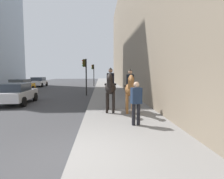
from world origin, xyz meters
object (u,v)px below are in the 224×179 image
(car_near_lane, at_px, (16,93))
(car_far_lane, at_px, (20,86))
(mounted_horse_near, at_px, (110,87))
(traffic_light_near_curb, at_px, (85,71))
(traffic_light_far_curb, at_px, (93,72))
(car_mid_lane, at_px, (38,82))
(pedestrian_greeting, at_px, (136,100))
(mounted_horse_far, at_px, (130,89))

(car_near_lane, relative_size, car_far_lane, 0.89)
(mounted_horse_near, bearing_deg, traffic_light_near_curb, -160.72)
(traffic_light_near_curb, relative_size, traffic_light_far_curb, 1.01)
(car_near_lane, xyz_separation_m, car_mid_lane, (16.12, 3.68, 0.00))
(mounted_horse_near, relative_size, pedestrian_greeting, 1.36)
(car_mid_lane, xyz_separation_m, car_far_lane, (-8.51, -0.77, -0.02))
(mounted_horse_near, xyz_separation_m, car_far_lane, (11.06, 9.26, -0.67))
(mounted_horse_near, relative_size, car_far_lane, 0.51)
(car_near_lane, xyz_separation_m, car_far_lane, (7.61, 2.91, -0.01))
(car_far_lane, bearing_deg, car_mid_lane, -172.13)
(mounted_horse_near, xyz_separation_m, traffic_light_near_curb, (8.02, 1.95, 0.91))
(pedestrian_greeting, distance_m, car_near_lane, 9.42)
(mounted_horse_far, relative_size, car_mid_lane, 0.52)
(traffic_light_near_curb, height_order, traffic_light_far_curb, traffic_light_near_curb)
(mounted_horse_near, distance_m, traffic_light_far_curb, 19.67)
(pedestrian_greeting, bearing_deg, car_mid_lane, 15.27)
(car_far_lane, xyz_separation_m, traffic_light_near_curb, (-3.04, -7.31, 1.59))
(car_mid_lane, bearing_deg, pedestrian_greeting, 24.83)
(car_mid_lane, height_order, car_far_lane, same)
(car_mid_lane, relative_size, traffic_light_far_curb, 1.26)
(car_far_lane, relative_size, traffic_light_near_curb, 1.33)
(car_mid_lane, relative_size, traffic_light_near_curb, 1.24)
(mounted_horse_near, distance_m, car_near_lane, 7.25)
(mounted_horse_far, relative_size, car_near_lane, 0.55)
(mounted_horse_near, bearing_deg, car_far_lane, -134.44)
(car_near_lane, height_order, traffic_light_far_curb, traffic_light_far_curb)
(mounted_horse_far, height_order, traffic_light_near_curb, traffic_light_near_curb)
(mounted_horse_near, distance_m, car_mid_lane, 21.99)
(mounted_horse_near, relative_size, traffic_light_near_curb, 0.67)
(car_far_lane, bearing_deg, car_near_lane, 23.61)
(mounted_horse_near, bearing_deg, car_mid_lane, -147.23)
(traffic_light_near_curb, bearing_deg, pedestrian_greeting, -165.16)
(car_near_lane, bearing_deg, pedestrian_greeting, -132.57)
(pedestrian_greeting, height_order, traffic_light_far_curb, traffic_light_far_curb)
(pedestrian_greeting, distance_m, car_far_lane, 17.00)
(traffic_light_near_curb, bearing_deg, car_near_lane, 136.07)
(car_near_lane, xyz_separation_m, traffic_light_far_curb, (16.14, -4.70, 1.55))
(car_mid_lane, distance_m, car_far_lane, 8.54)
(car_far_lane, bearing_deg, traffic_light_far_curb, 140.92)
(pedestrian_greeting, bearing_deg, traffic_light_near_curb, 3.93)
(pedestrian_greeting, bearing_deg, mounted_horse_near, 7.54)
(traffic_light_far_curb, bearing_deg, car_near_lane, 163.75)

